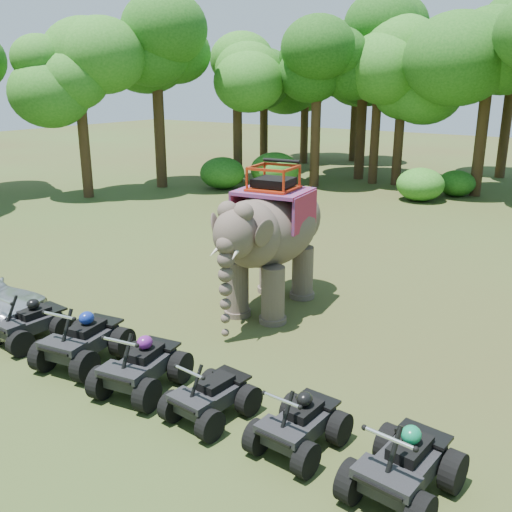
{
  "coord_description": "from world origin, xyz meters",
  "views": [
    {
      "loc": [
        7.05,
        -9.14,
        5.8
      ],
      "look_at": [
        0.0,
        1.2,
        1.9
      ],
      "focal_mm": 40.0,
      "sensor_mm": 36.0,
      "label": 1
    }
  ],
  "objects": [
    {
      "name": "tree_36",
      "position": [
        -13.27,
        26.74,
        4.04
      ],
      "size": [
        5.66,
        5.66,
        8.08
      ],
      "primitive_type": null,
      "color": "#195114",
      "rests_on": "ground"
    },
    {
      "name": "atv_5",
      "position": [
        4.92,
        -2.24,
        0.65
      ],
      "size": [
        1.44,
        1.87,
        1.3
      ],
      "primitive_type": null,
      "rotation": [
        0.0,
        0.0,
        -0.09
      ],
      "color": "black",
      "rests_on": "ground"
    },
    {
      "name": "atv_0",
      "position": [
        -4.0,
        -2.16,
        0.61
      ],
      "size": [
        1.31,
        1.73,
        1.23
      ],
      "primitive_type": null,
      "rotation": [
        0.0,
        0.0,
        -0.06
      ],
      "color": "black",
      "rests_on": "ground"
    },
    {
      "name": "tree_30",
      "position": [
        -13.69,
        22.18,
        3.6
      ],
      "size": [
        5.05,
        5.05,
        7.21
      ],
      "primitive_type": null,
      "color": "#195114",
      "rests_on": "ground"
    },
    {
      "name": "tree_26",
      "position": [
        -8.22,
        19.07,
        3.9
      ],
      "size": [
        5.47,
        5.47,
        7.81
      ],
      "primitive_type": null,
      "color": "#195114",
      "rests_on": "ground"
    },
    {
      "name": "elephant",
      "position": [
        -0.59,
        2.78,
        1.91
      ],
      "size": [
        2.57,
        4.76,
        3.82
      ],
      "primitive_type": null,
      "rotation": [
        0.0,
        0.0,
        0.13
      ],
      "color": "#50433A",
      "rests_on": "ground"
    },
    {
      "name": "tree_34",
      "position": [
        -5.88,
        21.83,
        3.6
      ],
      "size": [
        5.05,
        5.05,
        7.21
      ],
      "primitive_type": null,
      "color": "#195114",
      "rests_on": "ground"
    },
    {
      "name": "tree_23",
      "position": [
        -16.28,
        9.84,
        3.66
      ],
      "size": [
        5.12,
        5.12,
        7.31
      ],
      "primitive_type": null,
      "color": "#195114",
      "rests_on": "ground"
    },
    {
      "name": "tree_32",
      "position": [
        -14.14,
        29.8,
        3.53
      ],
      "size": [
        4.95,
        4.95,
        7.07
      ],
      "primitive_type": null,
      "color": "#195114",
      "rests_on": "ground"
    },
    {
      "name": "atv_3",
      "position": [
        1.37,
        -2.24,
        0.58
      ],
      "size": [
        1.26,
        1.65,
        1.15
      ],
      "primitive_type": null,
      "rotation": [
        0.0,
        0.0,
        -0.09
      ],
      "color": "black",
      "rests_on": "ground"
    },
    {
      "name": "tree_31",
      "position": [
        -10.87,
        29.78,
        3.91
      ],
      "size": [
        5.47,
        5.47,
        7.82
      ],
      "primitive_type": null,
      "color": "#195114",
      "rests_on": "ground"
    },
    {
      "name": "atv_4",
      "position": [
        3.11,
        -2.12,
        0.59
      ],
      "size": [
        1.25,
        1.65,
        1.17
      ],
      "primitive_type": null,
      "rotation": [
        0.0,
        0.0,
        -0.06
      ],
      "color": "black",
      "rests_on": "ground"
    },
    {
      "name": "tree_0",
      "position": [
        0.0,
        21.34,
        4.46
      ],
      "size": [
        6.24,
        6.24,
        8.91
      ],
      "primitive_type": null,
      "color": "#195114",
      "rests_on": "ground"
    },
    {
      "name": "tree_25",
      "position": [
        -12.57,
        17.76,
        3.8
      ],
      "size": [
        5.32,
        5.32,
        7.6
      ],
      "primitive_type": null,
      "color": "#195114",
      "rests_on": "ground"
    },
    {
      "name": "tree_33",
      "position": [
        -0.22,
        28.12,
        4.73
      ],
      "size": [
        6.62,
        6.62,
        9.46
      ],
      "primitive_type": null,
      "color": "#195114",
      "rests_on": "ground"
    },
    {
      "name": "tree_29",
      "position": [
        -7.21,
        22.83,
        4.8
      ],
      "size": [
        6.72,
        6.72,
        9.6
      ],
      "primitive_type": null,
      "color": "#195114",
      "rests_on": "ground"
    },
    {
      "name": "tree_24",
      "position": [
        -15.19,
        14.11,
        4.8
      ],
      "size": [
        6.71,
        6.71,
        9.59
      ],
      "primitive_type": null,
      "color": "#195114",
      "rests_on": "ground"
    },
    {
      "name": "atv_2",
      "position": [
        -0.34,
        -2.24,
        0.66
      ],
      "size": [
        1.57,
        1.96,
        1.31
      ],
      "primitive_type": null,
      "rotation": [
        0.0,
        0.0,
        0.17
      ],
      "color": "black",
      "rests_on": "ground"
    },
    {
      "name": "tree_27",
      "position": [
        -4.59,
        22.12,
        3.83
      ],
      "size": [
        5.36,
        5.36,
        7.66
      ],
      "primitive_type": null,
      "color": "#195114",
      "rests_on": "ground"
    },
    {
      "name": "atv_1",
      "position": [
        -2.13,
        -2.16,
        0.68
      ],
      "size": [
        1.63,
        2.04,
        1.37
      ],
      "primitive_type": null,
      "rotation": [
        0.0,
        0.0,
        0.16
      ],
      "color": "black",
      "rests_on": "ground"
    },
    {
      "name": "ground",
      "position": [
        0.0,
        0.0,
        0.0
      ],
      "size": [
        110.0,
        110.0,
        0.0
      ],
      "primitive_type": "plane",
      "color": "#47381E",
      "rests_on": "ground"
    }
  ]
}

